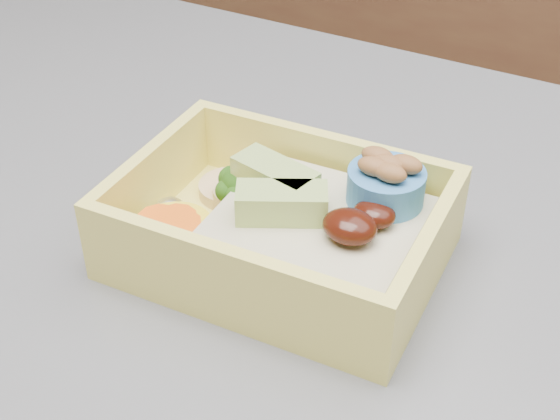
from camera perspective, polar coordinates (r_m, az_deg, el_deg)
The scene contains 1 object.
bento_box at distance 0.41m, azimuth 0.73°, elevation -1.29°, with size 0.17×0.13×0.06m.
Camera 1 is at (0.18, -0.24, 1.19)m, focal length 50.00 mm.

